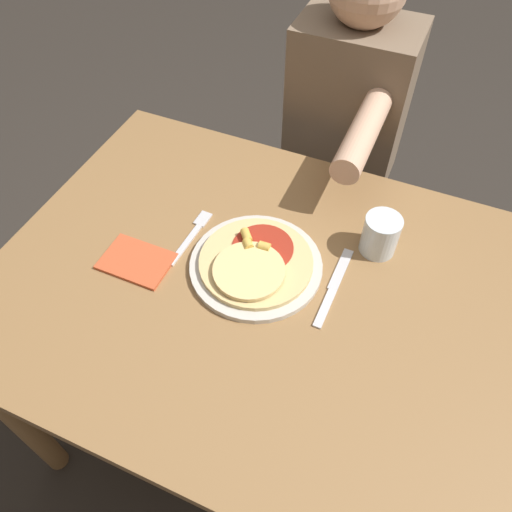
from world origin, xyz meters
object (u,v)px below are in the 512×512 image
(plate, at_px, (256,265))
(knife, at_px, (333,288))
(pizza, at_px, (255,262))
(fork, at_px, (193,234))
(drinking_glass, at_px, (380,235))
(person_diner, at_px, (345,127))
(dining_table, at_px, (254,310))

(plate, relative_size, knife, 1.32)
(plate, bearing_deg, knife, 4.18)
(pizza, relative_size, fork, 1.42)
(drinking_glass, distance_m, person_diner, 0.52)
(dining_table, relative_size, plate, 3.88)
(plate, distance_m, fork, 0.18)
(plate, xyz_separation_m, person_diner, (0.02, 0.63, -0.05))
(dining_table, relative_size, person_diner, 0.94)
(fork, bearing_deg, pizza, -11.80)
(dining_table, xyz_separation_m, person_diner, (0.01, 0.67, 0.06))
(pizza, distance_m, drinking_glass, 0.28)
(knife, distance_m, person_diner, 0.64)
(knife, height_order, drinking_glass, drinking_glass)
(pizza, bearing_deg, person_diner, 88.15)
(plate, distance_m, knife, 0.17)
(plate, bearing_deg, drinking_glass, 34.55)
(dining_table, distance_m, knife, 0.20)
(drinking_glass, bearing_deg, fork, -162.40)
(pizza, height_order, person_diner, person_diner)
(plate, bearing_deg, fork, 170.10)
(dining_table, bearing_deg, fork, 159.85)
(drinking_glass, bearing_deg, dining_table, -138.17)
(pizza, height_order, knife, pizza)
(pizza, xyz_separation_m, fork, (-0.17, 0.04, -0.02))
(pizza, xyz_separation_m, knife, (0.17, 0.02, -0.02))
(knife, bearing_deg, plate, -175.82)
(fork, bearing_deg, drinking_glass, 17.60)
(pizza, relative_size, drinking_glass, 2.62)
(dining_table, xyz_separation_m, pizza, (-0.01, 0.03, 0.14))
(knife, bearing_deg, person_diner, 104.00)
(pizza, bearing_deg, fork, 168.20)
(dining_table, height_order, plate, plate)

